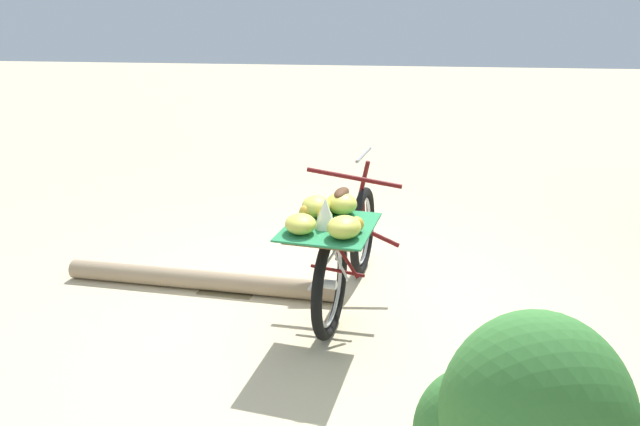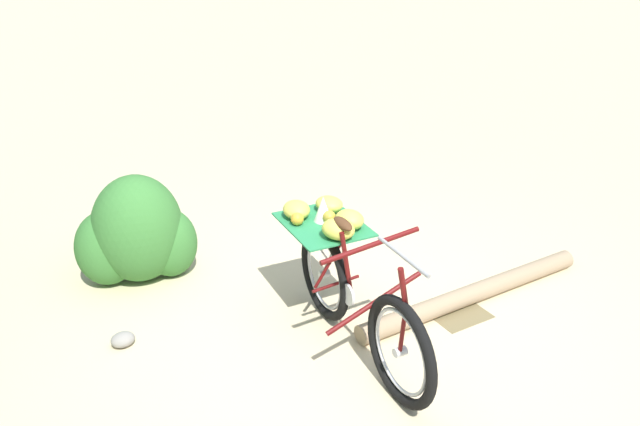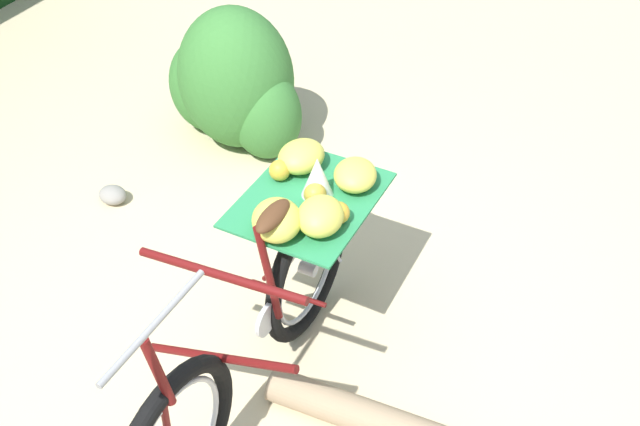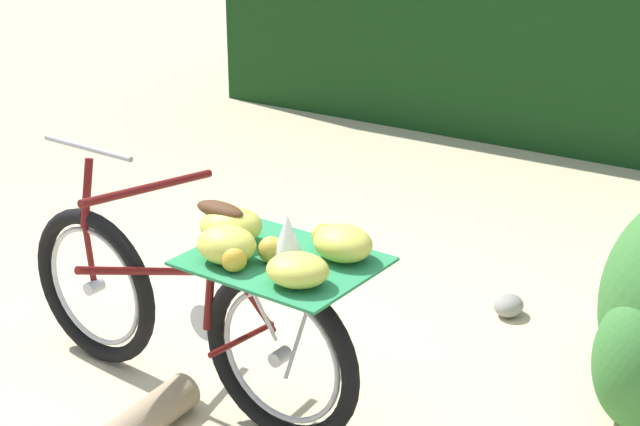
# 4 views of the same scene
# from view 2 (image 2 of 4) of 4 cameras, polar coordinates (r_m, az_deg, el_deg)

# --- Properties ---
(ground_plane) EXTENTS (60.00, 60.00, 0.00)m
(ground_plane) POSITION_cam_2_polar(r_m,az_deg,el_deg) (4.61, 0.80, -11.47)
(ground_plane) COLOR beige
(bicycle) EXTENTS (0.71, 1.79, 1.03)m
(bicycle) POSITION_cam_2_polar(r_m,az_deg,el_deg) (4.30, 2.66, -6.15)
(bicycle) COLOR black
(bicycle) RESTS_ON ground_plane
(fallen_log) EXTENTS (2.22, 0.19, 0.15)m
(fallen_log) POSITION_cam_2_polar(r_m,az_deg,el_deg) (5.11, 14.15, -7.26)
(fallen_log) COLOR #9E8466
(fallen_log) RESTS_ON ground_plane
(shrub_cluster) EXTENTS (0.98, 0.68, 0.94)m
(shrub_cluster) POSITION_cam_2_polar(r_m,az_deg,el_deg) (5.34, -16.73, -1.98)
(shrub_cluster) COLOR #387533
(shrub_cluster) RESTS_ON ground_plane
(path_stone) EXTENTS (0.17, 0.14, 0.11)m
(path_stone) POSITION_cam_2_polar(r_m,az_deg,el_deg) (4.71, -17.91, -11.16)
(path_stone) COLOR gray
(path_stone) RESTS_ON ground_plane
(leaf_litter_patch) EXTENTS (0.44, 0.36, 0.01)m
(leaf_litter_patch) POSITION_cam_2_polar(r_m,az_deg,el_deg) (4.97, 12.77, -9.12)
(leaf_litter_patch) COLOR olive
(leaf_litter_patch) RESTS_ON ground_plane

